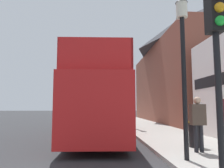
# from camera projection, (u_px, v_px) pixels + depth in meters

# --- Properties ---
(ground_plane) EXTENTS (144.00, 144.00, 0.00)m
(ground_plane) POSITION_uv_depth(u_px,v_px,m) (65.00, 122.00, 23.06)
(ground_plane) COLOR #333335
(sidewalk) EXTENTS (3.48, 108.00, 0.14)m
(sidewalk) POSITION_uv_depth(u_px,v_px,m) (137.00, 123.00, 20.50)
(sidewalk) COLOR #ADAAA3
(sidewalk) RESTS_ON ground_plane
(brick_terrace_rear) EXTENTS (6.00, 18.12, 10.92)m
(brick_terrace_rear) POSITION_uv_depth(u_px,v_px,m) (179.00, 70.00, 22.89)
(brick_terrace_rear) COLOR brown
(brick_terrace_rear) RESTS_ON ground_plane
(tour_bus) EXTENTS (2.73, 9.86, 3.84)m
(tour_bus) POSITION_uv_depth(u_px,v_px,m) (99.00, 104.00, 11.47)
(tour_bus) COLOR red
(tour_bus) RESTS_ON ground_plane
(parked_car_ahead_of_bus) EXTENTS (1.84, 4.31, 1.42)m
(parked_car_ahead_of_bus) POSITION_uv_depth(u_px,v_px,m) (108.00, 117.00, 19.00)
(parked_car_ahead_of_bus) COLOR maroon
(parked_car_ahead_of_bus) RESTS_ON ground_plane
(pedestrian_second) EXTENTS (0.46, 0.25, 1.76)m
(pedestrian_second) POSITION_uv_depth(u_px,v_px,m) (198.00, 119.00, 7.05)
(pedestrian_second) COLOR #232328
(pedestrian_second) RESTS_ON sidewalk
(traffic_signal) EXTENTS (0.28, 0.42, 3.69)m
(traffic_signal) POSITION_uv_depth(u_px,v_px,m) (217.00, 39.00, 4.11)
(traffic_signal) COLOR black
(traffic_signal) RESTS_ON sidewalk
(lamp_post_nearest) EXTENTS (0.35, 0.35, 4.69)m
(lamp_post_nearest) POSITION_uv_depth(u_px,v_px,m) (183.00, 44.00, 6.26)
(lamp_post_nearest) COLOR black
(lamp_post_nearest) RESTS_ON sidewalk
(lamp_post_second) EXTENTS (0.35, 0.35, 5.23)m
(lamp_post_second) POSITION_uv_depth(u_px,v_px,m) (131.00, 77.00, 15.55)
(lamp_post_second) COLOR black
(lamp_post_second) RESTS_ON sidewalk
(litter_bin) EXTENTS (0.48, 0.48, 0.93)m
(litter_bin) POSITION_uv_depth(u_px,v_px,m) (195.00, 133.00, 7.87)
(litter_bin) COLOR black
(litter_bin) RESTS_ON sidewalk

